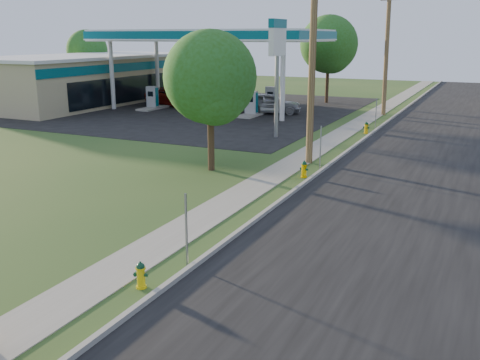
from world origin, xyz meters
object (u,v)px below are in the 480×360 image
utility_pole_mid (312,58)px  hydrant_near (141,275)px  hydrant_far (366,128)px  price_pylon (277,45)px  tree_lot (330,47)px  fuel_pump_nw (153,101)px  hydrant_mid (304,169)px  car_red (174,96)px  car_silver (270,103)px  utility_pole_far (387,51)px  fuel_pump_ne (251,107)px  tree_back (88,52)px  fuel_pump_se (271,101)px  tree_verge (211,81)px  fuel_pump_sw (178,96)px

utility_pole_mid → hydrant_near: bearing=-87.9°
hydrant_near → hydrant_far: (0.17, 23.63, 0.03)m
price_pylon → tree_lot: (-2.15, 18.06, -0.43)m
fuel_pump_nw → hydrant_mid: fuel_pump_nw is taller
car_red → car_silver: bearing=-77.7°
car_red → car_silver: 9.74m
price_pylon → utility_pole_far: bearing=72.7°
fuel_pump_ne → hydrant_near: (9.42, -27.42, -0.39)m
price_pylon → utility_pole_mid: bearing=-54.7°
tree_lot → car_red: bearing=-147.3°
price_pylon → hydrant_far: (4.60, 3.71, -5.07)m
tree_lot → tree_back: 26.62m
utility_pole_mid → fuel_pump_nw: 22.52m
fuel_pump_ne → fuel_pump_se: same height
hydrant_mid → car_silver: 19.61m
fuel_pump_nw → fuel_pump_ne: same height
hydrant_far → hydrant_mid: bearing=-90.1°
hydrant_mid → price_pylon: bearing=119.0°
tree_verge → hydrant_far: (4.17, 12.56, -3.64)m
hydrant_far → utility_pole_far: bearing=94.5°
fuel_pump_nw → utility_pole_mid: bearing=-36.0°
utility_pole_mid → car_red: utility_pole_mid is taller
hydrant_near → price_pylon: bearing=102.5°
car_red → car_silver: car_silver is taller
utility_pole_far → fuel_pump_se: 9.84m
fuel_pump_ne → hydrant_mid: bearing=-58.7°
hydrant_near → car_red: size_ratio=0.12×
hydrant_mid → hydrant_far: bearing=89.9°
fuel_pump_ne → price_pylon: bearing=-56.3°
car_silver → utility_pole_far: bearing=-87.5°
tree_lot → price_pylon: bearing=-83.2°
utility_pole_mid → hydrant_mid: utility_pole_mid is taller
car_silver → car_red: bearing=63.3°
utility_pole_far → hydrant_mid: 21.23m
utility_pole_mid → fuel_pump_sw: bearing=136.5°
car_silver → fuel_pump_ne: bearing=136.3°
fuel_pump_se → price_pylon: size_ratio=0.47×
price_pylon → fuel_pump_ne: bearing=123.7°
fuel_pump_se → tree_verge: (5.43, -20.35, 3.28)m
price_pylon → fuel_pump_sw: bearing=140.6°
fuel_pump_sw → car_red: fuel_pump_sw is taller
hydrant_far → hydrant_near: bearing=-90.4°
price_pylon → hydrant_mid: size_ratio=9.15×
fuel_pump_ne → hydrant_mid: 18.44m
fuel_pump_ne → hydrant_far: (9.60, -3.79, -0.36)m
fuel_pump_nw → hydrant_mid: size_ratio=4.28×
fuel_pump_ne → tree_back: tree_back is taller
price_pylon → tree_lot: 18.19m
utility_pole_mid → utility_pole_far: (0.00, 18.00, -0.15)m
utility_pole_mid → tree_lot: utility_pole_mid is taller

